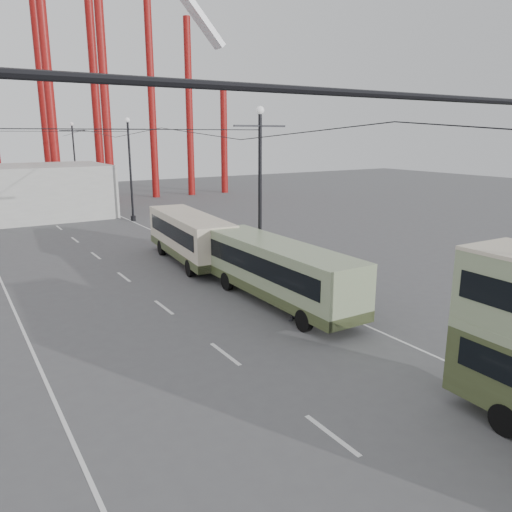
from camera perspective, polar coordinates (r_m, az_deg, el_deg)
road_markings at (r=27.20m, az=-13.12°, el=-3.45°), size 12.52×120.00×0.01m
lamp_post_mid at (r=27.46m, az=0.46°, el=7.06°), size 3.20×0.44×9.32m
lamp_post_far at (r=47.44m, az=-14.16°, el=9.49°), size 3.20×0.44×9.32m
lamp_post_distant at (r=68.66m, az=-20.01°, el=10.29°), size 3.20×0.44×9.32m
single_decker_green at (r=23.55m, az=2.53°, el=-1.60°), size 2.43×10.36×2.93m
single_decker_cream at (r=31.46m, az=-7.59°, el=2.32°), size 3.41×9.91×3.02m
pedestrian at (r=21.68m, az=4.16°, el=-5.10°), size 0.77×0.75×1.79m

